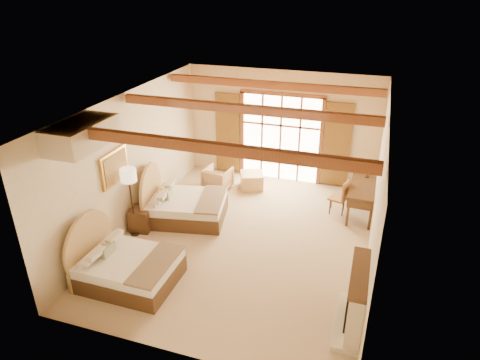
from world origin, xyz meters
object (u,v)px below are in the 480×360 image
at_px(bed_near, 123,265).
at_px(armchair, 217,179).
at_px(nightstand, 141,219).
at_px(bed_far, 181,204).
at_px(desk, 361,199).

relative_size(bed_near, armchair, 2.56).
xyz_separation_m(bed_near, nightstand, (-0.62, 1.78, -0.09)).
bearing_deg(bed_near, bed_far, 89.43).
relative_size(nightstand, armchair, 0.77).
height_order(bed_near, armchair, bed_near).
distance_m(bed_near, desk, 5.96).
distance_m(bed_near, bed_far, 2.60).
height_order(nightstand, armchair, armchair).
height_order(bed_near, desk, bed_near).
relative_size(bed_near, nightstand, 3.33).
bearing_deg(bed_far, desk, 9.19).
bearing_deg(bed_far, nightstand, -140.08).
distance_m(armchair, desk, 3.94).
bearing_deg(desk, nightstand, -152.87).
bearing_deg(bed_near, armchair, 85.95).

